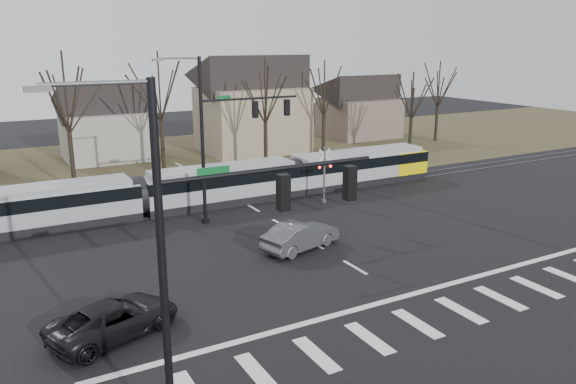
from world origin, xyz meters
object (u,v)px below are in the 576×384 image
tram (221,183)px  suv (114,319)px  sedan (301,235)px  rail_crossing_signal (324,177)px

tram → suv: 18.45m
tram → sedan: tram is taller
suv → rail_crossing_signal: size_ratio=1.40×
tram → sedan: (0.40, -10.38, -0.70)m
tram → suv: tram is taller
tram → sedan: 10.42m
tram → rail_crossing_signal: size_ratio=8.92×
sedan → suv: size_ratio=0.89×
suv → rail_crossing_signal: (17.09, 11.86, 1.18)m
suv → sedan: bearing=-86.9°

